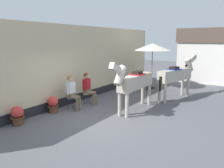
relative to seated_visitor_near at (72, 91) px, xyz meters
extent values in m
plane|color=#56565B|center=(1.75, 2.66, -0.78)|extent=(40.00, 40.00, 0.00)
cube|color=#CCB793|center=(-0.80, 1.16, 0.92)|extent=(0.30, 14.00, 3.40)
cube|color=black|center=(-0.78, 1.16, -0.60)|extent=(0.34, 14.00, 0.36)
cube|color=silver|center=(3.15, 9.66, 0.52)|extent=(3.20, 2.40, 2.60)
cube|color=brown|center=(3.15, 9.66, 2.27)|extent=(3.40, 2.60, 0.90)
cylinder|color=#194C99|center=(-0.06, 0.00, -0.31)|extent=(0.34, 0.34, 0.03)
cylinder|color=black|center=(0.08, 0.00, -0.55)|extent=(0.02, 0.02, 0.45)
cylinder|color=black|center=(-0.14, 0.12, -0.55)|extent=(0.02, 0.02, 0.45)
cylinder|color=black|center=(-0.13, -0.12, -0.55)|extent=(0.02, 0.02, 0.45)
cube|color=brown|center=(-0.06, 0.00, -0.20)|extent=(0.25, 0.32, 0.20)
cube|color=silver|center=(-0.06, 0.00, 0.12)|extent=(0.23, 0.34, 0.44)
sphere|color=tan|center=(-0.06, 0.00, 0.47)|extent=(0.20, 0.20, 0.20)
sphere|color=olive|center=(-0.08, 0.00, 0.50)|extent=(0.22, 0.22, 0.22)
cylinder|color=brown|center=(0.12, 0.08, -0.25)|extent=(0.38, 0.14, 0.13)
cylinder|color=brown|center=(0.31, 0.09, -0.55)|extent=(0.11, 0.11, 0.46)
cylinder|color=brown|center=(0.13, -0.08, -0.25)|extent=(0.38, 0.14, 0.13)
cylinder|color=brown|center=(0.32, -0.07, -0.55)|extent=(0.11, 0.11, 0.46)
cylinder|color=silver|center=(-0.05, 0.20, 0.07)|extent=(0.09, 0.09, 0.42)
cylinder|color=silver|center=(-0.04, -0.20, 0.07)|extent=(0.09, 0.09, 0.42)
cylinder|color=gold|center=(-0.01, 0.92, -0.31)|extent=(0.34, 0.34, 0.03)
cylinder|color=black|center=(0.13, 0.95, -0.55)|extent=(0.02, 0.02, 0.45)
cylinder|color=black|center=(-0.10, 1.03, -0.55)|extent=(0.02, 0.02, 0.45)
cylinder|color=black|center=(-0.05, 0.79, -0.55)|extent=(0.02, 0.02, 0.45)
cube|color=brown|center=(-0.01, 0.92, -0.20)|extent=(0.30, 0.36, 0.20)
cube|color=maroon|center=(-0.01, 0.92, 0.12)|extent=(0.28, 0.38, 0.44)
sphere|color=tan|center=(-0.01, 0.92, 0.47)|extent=(0.20, 0.20, 0.20)
sphere|color=#593319|center=(-0.03, 0.92, 0.50)|extent=(0.22, 0.22, 0.22)
cylinder|color=brown|center=(0.16, 1.04, -0.25)|extent=(0.40, 0.20, 0.13)
cylinder|color=brown|center=(0.35, 1.07, -0.55)|extent=(0.11, 0.11, 0.46)
cylinder|color=brown|center=(0.20, 0.88, -0.25)|extent=(0.40, 0.20, 0.13)
cylinder|color=brown|center=(0.38, 0.92, -0.55)|extent=(0.11, 0.11, 0.46)
cylinder|color=maroon|center=(-0.03, 1.12, 0.07)|extent=(0.09, 0.09, 0.42)
cylinder|color=maroon|center=(0.05, 0.73, 0.07)|extent=(0.09, 0.09, 0.42)
cube|color=#B2A899|center=(2.16, 1.33, 0.38)|extent=(0.44, 2.20, 0.52)
cylinder|color=#B2A899|center=(2.32, 0.35, -0.33)|extent=(0.13, 0.13, 0.90)
cylinder|color=#B2A899|center=(2.01, 0.35, -0.33)|extent=(0.13, 0.13, 0.90)
cylinder|color=#B2A899|center=(2.32, 2.29, -0.33)|extent=(0.13, 0.13, 0.90)
cylinder|color=#B2A899|center=(2.01, 2.29, -0.33)|extent=(0.13, 0.13, 0.90)
cylinder|color=#B2A899|center=(2.16, 0.13, 0.77)|extent=(0.28, 0.63, 0.73)
cube|color=#B2A899|center=(2.16, -0.21, 1.08)|extent=(0.18, 0.53, 0.40)
cube|color=black|center=(2.16, 0.15, 0.91)|extent=(0.04, 0.63, 0.48)
cylinder|color=black|center=(2.17, 2.47, 0.11)|extent=(0.10, 0.10, 0.65)
cube|color=red|center=(2.16, 1.43, 0.66)|extent=(0.50, 0.60, 0.03)
cube|color=black|center=(2.16, 1.43, 0.73)|extent=(0.28, 0.44, 0.12)
cube|color=#B2A899|center=(2.92, 3.82, 0.38)|extent=(0.98, 2.24, 0.52)
cylinder|color=#B2A899|center=(3.02, 4.81, -0.33)|extent=(0.13, 0.13, 0.90)
cylinder|color=#B2A899|center=(3.32, 4.73, -0.33)|extent=(0.13, 0.13, 0.90)
cylinder|color=#B2A899|center=(2.53, 2.93, -0.33)|extent=(0.13, 0.13, 0.90)
cylinder|color=#B2A899|center=(2.83, 2.85, -0.33)|extent=(0.13, 0.13, 0.90)
cylinder|color=#B2A899|center=(3.23, 4.98, 0.77)|extent=(0.43, 0.68, 0.73)
cube|color=#B2A899|center=(3.31, 5.31, 1.08)|extent=(0.31, 0.56, 0.40)
cube|color=black|center=(3.22, 4.96, 0.91)|extent=(0.20, 0.62, 0.48)
cylinder|color=black|center=(2.64, 2.72, 0.11)|extent=(0.12, 0.12, 0.65)
cube|color=navy|center=(2.90, 3.72, 0.66)|extent=(0.63, 0.71, 0.03)
cube|color=black|center=(2.90, 3.72, 0.73)|extent=(0.38, 0.50, 0.12)
cylinder|color=brown|center=(-0.34, -2.25, -0.64)|extent=(0.34, 0.34, 0.28)
cylinder|color=brown|center=(-0.34, -2.25, -0.52)|extent=(0.43, 0.43, 0.04)
sphere|color=red|center=(-0.34, -2.25, -0.34)|extent=(0.40, 0.40, 0.40)
cylinder|color=brown|center=(-0.36, -0.71, -0.64)|extent=(0.34, 0.34, 0.28)
cylinder|color=brown|center=(-0.36, -0.71, -0.52)|extent=(0.43, 0.43, 0.04)
sphere|color=red|center=(-0.36, -0.71, -0.34)|extent=(0.40, 0.40, 0.40)
cylinder|color=black|center=(1.04, 5.53, -0.75)|extent=(0.44, 0.44, 0.06)
cylinder|color=olive|center=(1.04, 5.53, 0.32)|extent=(0.04, 0.04, 2.20)
cone|color=beige|center=(1.04, 5.53, 1.60)|extent=(2.10, 2.10, 0.40)
camera|label=1|loc=(6.11, -6.46, 1.98)|focal=36.07mm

